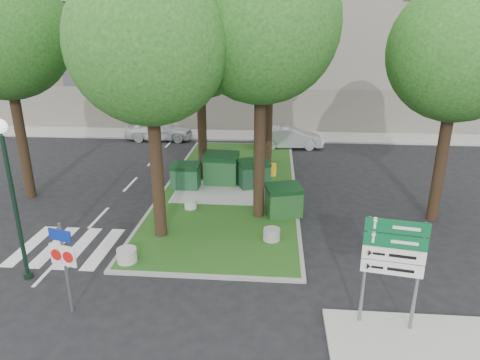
# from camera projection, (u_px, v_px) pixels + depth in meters

# --- Properties ---
(ground) EXTENTS (120.00, 120.00, 0.00)m
(ground) POSITION_uv_depth(u_px,v_px,m) (188.00, 276.00, 13.33)
(ground) COLOR black
(ground) RESTS_ON ground
(median_island) EXTENTS (6.00, 16.00, 0.12)m
(median_island) POSITION_uv_depth(u_px,v_px,m) (231.00, 186.00, 20.78)
(median_island) COLOR #1F4914
(median_island) RESTS_ON ground
(median_kerb) EXTENTS (6.30, 16.30, 0.10)m
(median_kerb) POSITION_uv_depth(u_px,v_px,m) (231.00, 186.00, 20.79)
(median_kerb) COLOR gray
(median_kerb) RESTS_ON ground
(building_sidewalk) EXTENTS (42.00, 3.00, 0.12)m
(building_sidewalk) POSITION_uv_depth(u_px,v_px,m) (239.00, 135.00, 30.69)
(building_sidewalk) COLOR #999993
(building_sidewalk) RESTS_ON ground
(zebra_crossing) EXTENTS (5.00, 3.00, 0.01)m
(zebra_crossing) POSITION_uv_depth(u_px,v_px,m) (92.00, 248.00, 15.03)
(zebra_crossing) COLOR silver
(zebra_crossing) RESTS_ON ground
(apartment_building) EXTENTS (41.00, 12.00, 16.00)m
(apartment_building) POSITION_uv_depth(u_px,v_px,m) (247.00, 19.00, 35.08)
(apartment_building) COLOR tan
(apartment_building) RESTS_ON ground
(tree_median_near_left) EXTENTS (5.20, 5.20, 10.53)m
(tree_median_near_left) POSITION_uv_depth(u_px,v_px,m) (150.00, 27.00, 13.40)
(tree_median_near_left) COLOR black
(tree_median_near_left) RESTS_ON ground
(tree_median_near_right) EXTENTS (5.60, 5.60, 11.46)m
(tree_median_near_right) POSITION_uv_depth(u_px,v_px,m) (264.00, 7.00, 14.78)
(tree_median_near_right) COLOR black
(tree_median_near_right) RESTS_ON ground
(tree_median_mid) EXTENTS (4.80, 4.80, 9.99)m
(tree_median_mid) POSITION_uv_depth(u_px,v_px,m) (201.00, 36.00, 19.58)
(tree_median_mid) COLOR black
(tree_median_mid) RESTS_ON ground
(tree_median_far) EXTENTS (5.80, 5.80, 11.93)m
(tree_median_far) POSITION_uv_depth(u_px,v_px,m) (273.00, 7.00, 21.70)
(tree_median_far) COLOR black
(tree_median_far) RESTS_ON ground
(tree_street_left) EXTENTS (5.40, 5.40, 11.00)m
(tree_street_left) POSITION_uv_depth(u_px,v_px,m) (3.00, 19.00, 17.13)
(tree_street_left) COLOR black
(tree_street_left) RESTS_ON ground
(tree_street_right) EXTENTS (5.00, 5.00, 10.06)m
(tree_street_right) POSITION_uv_depth(u_px,v_px,m) (463.00, 38.00, 15.03)
(tree_street_right) COLOR black
(tree_street_right) RESTS_ON ground
(dumpster_a) EXTENTS (1.35, 0.97, 1.24)m
(dumpster_a) POSITION_uv_depth(u_px,v_px,m) (186.00, 176.00, 20.19)
(dumpster_a) COLOR #103C20
(dumpster_a) RESTS_ON median_island
(dumpster_b) EXTENTS (1.71, 1.25, 1.54)m
(dumpster_b) POSITION_uv_depth(u_px,v_px,m) (221.00, 169.00, 20.80)
(dumpster_b) COLOR #13421B
(dumpster_b) RESTS_ON median_island
(dumpster_c) EXTENTS (1.71, 1.49, 1.33)m
(dumpster_c) POSITION_uv_depth(u_px,v_px,m) (254.00, 174.00, 20.36)
(dumpster_c) COLOR black
(dumpster_c) RESTS_ON median_island
(dumpster_d) EXTENTS (1.63, 1.35, 1.31)m
(dumpster_d) POSITION_uv_depth(u_px,v_px,m) (284.00, 201.00, 17.20)
(dumpster_d) COLOR #123C13
(dumpster_d) RESTS_ON median_island
(bollard_left) EXTENTS (0.64, 0.64, 0.46)m
(bollard_left) POSITION_uv_depth(u_px,v_px,m) (127.00, 255.00, 13.85)
(bollard_left) COLOR #A7A7A2
(bollard_left) RESTS_ON median_island
(bollard_right) EXTENTS (0.60, 0.60, 0.43)m
(bollard_right) POSITION_uv_depth(u_px,v_px,m) (272.00, 234.00, 15.29)
(bollard_right) COLOR gray
(bollard_right) RESTS_ON median_island
(bollard_mid) EXTENTS (0.51, 0.51, 0.37)m
(bollard_mid) POSITION_uv_depth(u_px,v_px,m) (191.00, 204.00, 17.99)
(bollard_mid) COLOR #A4A5A0
(bollard_mid) RESTS_ON median_island
(litter_bin) EXTENTS (0.37, 0.37, 0.64)m
(litter_bin) POSITION_uv_depth(u_px,v_px,m) (273.00, 170.00, 21.97)
(litter_bin) COLOR gold
(litter_bin) RESTS_ON median_island
(street_lamp) EXTENTS (0.40, 0.40, 4.97)m
(street_lamp) POSITION_uv_depth(u_px,v_px,m) (11.00, 183.00, 12.20)
(street_lamp) COLOR black
(street_lamp) RESTS_ON ground
(traffic_sign_pole) EXTENTS (0.77, 0.25, 2.63)m
(traffic_sign_pole) POSITION_uv_depth(u_px,v_px,m) (64.00, 256.00, 11.11)
(traffic_sign_pole) COLOR slate
(traffic_sign_pole) RESTS_ON ground
(directional_sign) EXTENTS (1.45, 0.32, 2.93)m
(directional_sign) POSITION_uv_depth(u_px,v_px,m) (393.00, 257.00, 10.32)
(directional_sign) COLOR slate
(directional_sign) RESTS_ON sidewalk_corner
(car_white) EXTENTS (4.59, 1.96, 1.55)m
(car_white) POSITION_uv_depth(u_px,v_px,m) (159.00, 129.00, 29.39)
(car_white) COLOR silver
(car_white) RESTS_ON ground
(car_silver) EXTENTS (4.33, 1.93, 1.38)m
(car_silver) POSITION_uv_depth(u_px,v_px,m) (289.00, 138.00, 27.38)
(car_silver) COLOR #A6ABAF
(car_silver) RESTS_ON ground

